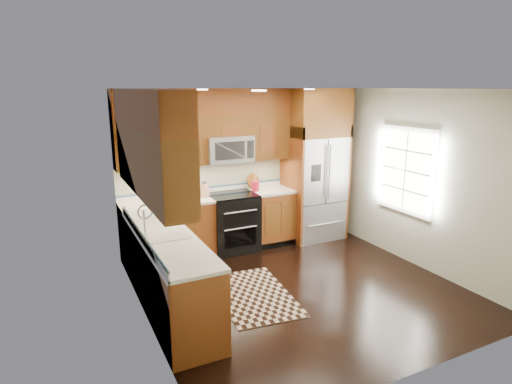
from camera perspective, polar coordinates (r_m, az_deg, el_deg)
name	(u,v)px	position (r m, az deg, el deg)	size (l,w,h in m)	color
ground	(299,287)	(5.92, 5.69, -12.55)	(4.00, 4.00, 0.00)	black
wall_back	(238,168)	(7.20, -2.46, 3.25)	(4.00, 0.02, 2.60)	#B3BAA7
wall_left	(142,214)	(4.75, -14.96, -2.84)	(0.02, 4.00, 2.60)	#B3BAA7
wall_right	(417,179)	(6.72, 20.63, 1.60)	(0.02, 4.00, 2.60)	#B3BAA7
window	(406,170)	(6.82, 19.36, 2.74)	(0.04, 1.10, 1.30)	white
base_cabinets	(189,249)	(6.02, -8.95, -7.50)	(2.85, 3.00, 0.90)	brown
countertop	(195,213)	(6.01, -8.16, -2.75)	(2.86, 3.01, 0.04)	white
upper_cabinets	(186,133)	(5.85, -9.34, 7.80)	(2.85, 3.00, 1.15)	brown
range	(232,222)	(7.01, -3.17, -4.06)	(0.76, 0.67, 0.95)	black
microwave	(228,149)	(6.86, -3.73, 5.75)	(0.76, 0.40, 0.42)	#B2B2B7
refrigerator	(315,165)	(7.49, 7.85, 3.59)	(0.98, 0.75, 2.60)	#B2B2B7
sink_faucet	(163,231)	(5.10, -12.33, -5.13)	(0.54, 0.44, 0.37)	#B2B2B7
rug	(254,295)	(5.69, -0.28, -13.52)	(0.89, 1.48, 0.01)	black
knife_block	(204,190)	(6.77, -6.90, 0.23)	(0.13, 0.15, 0.25)	#B07C55
utensil_crock	(255,184)	(7.07, -0.08, 1.08)	(0.15, 0.15, 0.35)	#B3162B
cutting_board	(253,188)	(7.27, -0.40, 0.55)	(0.27, 0.27, 0.02)	brown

